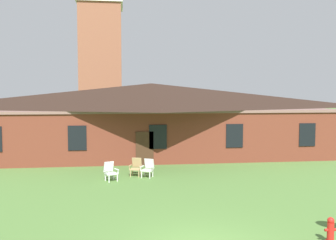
{
  "coord_description": "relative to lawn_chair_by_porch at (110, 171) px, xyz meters",
  "views": [
    {
      "loc": [
        -2.17,
        -9.8,
        4.41
      ],
      "look_at": [
        0.04,
        8.02,
        3.14
      ],
      "focal_mm": 39.53,
      "sensor_mm": 36.0,
      "label": 1
    }
  ],
  "objects": [
    {
      "name": "lawn_chair_left_end",
      "position": [
        1.97,
        0.58,
        0.0
      ],
      "size": [
        0.8,
        0.84,
        0.96
      ],
      "color": "silver",
      "rests_on": "ground"
    },
    {
      "name": "lawn_chair_by_porch",
      "position": [
        0.0,
        0.0,
        0.0
      ],
      "size": [
        0.81,
        0.85,
        0.96
      ],
      "color": "white",
      "rests_on": "ground"
    },
    {
      "name": "lawn_chair_near_door",
      "position": [
        1.35,
        0.97,
        0.0
      ],
      "size": [
        0.74,
        0.79,
        0.96
      ],
      "color": "tan",
      "rests_on": "ground"
    },
    {
      "name": "dome_tower",
      "position": [
        -1.82,
        25.86,
        9.04
      ],
      "size": [
        5.18,
        5.18,
        20.72
      ],
      "color": "#93563D",
      "rests_on": "ground"
    },
    {
      "name": "fire_hydrant",
      "position": [
        6.7,
        -8.81,
        -0.12
      ],
      "size": [
        0.36,
        0.28,
        0.79
      ],
      "color": "red",
      "rests_on": "ground"
    },
    {
      "name": "brick_building",
      "position": [
        2.81,
        8.86,
        2.15
      ],
      "size": [
        25.37,
        10.4,
        5.2
      ],
      "color": "brown",
      "rests_on": "ground"
    }
  ]
}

